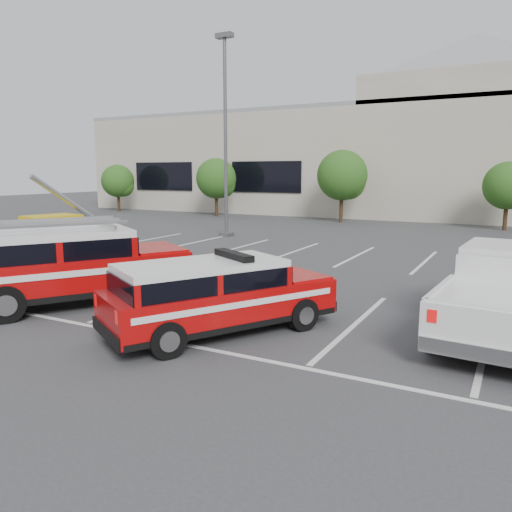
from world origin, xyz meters
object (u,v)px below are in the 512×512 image
Objects in this scene: tree_mid_left at (344,177)px; white_pickup at (505,299)px; utility_rig at (49,233)px; ladder_suv at (73,271)px; convention_building at (446,155)px; tree_left at (217,180)px; tree_mid_right at (510,187)px; tree_far_left at (119,182)px; light_pole_left at (225,137)px; fire_chief_suv at (217,301)px.

white_pickup is at bearing -63.30° from tree_mid_left.
ladder_suv is at bearing -25.06° from utility_rig.
ladder_suv is at bearing -97.69° from convention_building.
convention_building reaches higher than white_pickup.
tree_left is at bearing -146.95° from convention_building.
tree_mid_left is at bearing 180.00° from tree_mid_right.
tree_far_left is 10.00m from tree_left.
light_pole_left reaches higher than utility_rig.
tree_far_left reaches higher than utility_rig.
fire_chief_suv is (25.18, -23.94, -1.80)m from tree_far_left.
white_pickup is (5.48, -30.84, -3.99)m from convention_building.
tree_mid_left is at bearing 76.65° from utility_rig.
ladder_suv is at bearing -153.48° from fire_chief_suv.
tree_mid_left reaches higher than ladder_suv.
white_pickup reaches higher than fire_chief_suv.
light_pole_left reaches higher than white_pickup.
tree_left is 17.51m from utility_rig.
utility_rig is (1.97, -17.27, -2.11)m from tree_left.
convention_building is 30.37m from utility_rig.
convention_building is at bearing 62.60° from tree_mid_left.
utility_rig is (-8.03, -17.27, -2.38)m from tree_mid_left.
convention_building is 21.49m from light_pole_left.
light_pole_left reaches higher than tree_mid_left.
convention_building reaches higher than light_pole_left.
convention_building is 27.03m from tree_far_left.
tree_mid_left is 10.73m from light_pole_left.
light_pole_left is (6.91, -10.05, 2.41)m from tree_left.
convention_building is 14.67× the size of utility_rig.
light_pole_left is at bearing -107.10° from tree_mid_left.
tree_left is 1.08× the size of utility_rig.
convention_building is at bearing 33.05° from tree_left.
light_pole_left is 18.08m from white_pickup.
tree_far_left reaches higher than white_pickup.
tree_mid_right is at bearing -63.43° from convention_building.
utility_rig is (11.97, -17.27, -1.84)m from tree_far_left.
white_pickup is at bearing -88.45° from tree_mid_right.
tree_far_left is 0.90× the size of tree_left.
tree_left is at bearing 146.42° from ladder_suv.
utility_rig is (-8.60, 6.39, -0.21)m from ladder_suv.
utility_rig is at bearing -124.33° from light_pole_left.
tree_mid_right is at bearing 95.69° from white_pickup.
fire_chief_suv is at bearing -57.63° from tree_left.
ladder_suv is at bearing -88.62° from tree_mid_left.
convention_building reaches higher than fire_chief_suv.
white_pickup is at bearing 47.16° from ladder_suv.
tree_mid_right is 21.10m from white_pickup.
tree_mid_right reaches higher than ladder_suv.
tree_left reaches higher than utility_rig.
convention_building is 31.57m from white_pickup.
tree_mid_left is 23.77m from ladder_suv.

